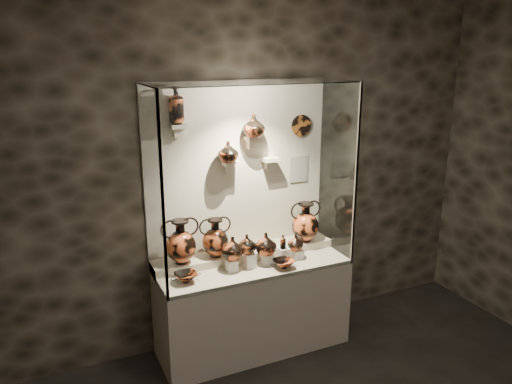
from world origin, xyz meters
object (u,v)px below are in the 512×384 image
kylix_left (186,276)px  kylix_right (284,263)px  amphora_left (181,241)px  jug_e (295,242)px  lekythos_tall (176,103)px  amphora_mid (215,238)px  amphora_right (305,222)px  ovoid_vase_b (254,126)px  ovoid_vase_a (228,152)px  jug_a (232,248)px  jug_b (247,244)px  jug_c (266,244)px  lekythos_small (283,241)px

kylix_left → kylix_right: 0.85m
amphora_left → jug_e: 1.02m
kylix_left → lekythos_tall: lekythos_tall is taller
amphora_mid → amphora_right: amphora_right is taller
amphora_left → ovoid_vase_b: size_ratio=1.94×
jug_e → ovoid_vase_a: bearing=152.3°
lekythos_tall → ovoid_vase_b: bearing=-11.6°
jug_a → jug_b: 0.13m
jug_c → kylix_left: jug_c is taller
kylix_right → ovoid_vase_a: size_ratio=1.25×
jug_c → kylix_right: (0.10, -0.14, -0.14)m
jug_c → jug_e: jug_c is taller
jug_a → ovoid_vase_b: size_ratio=0.99×
jug_b → lekythos_tall: (-0.50, 0.26, 1.19)m
lekythos_tall → ovoid_vase_b: size_ratio=1.67×
ovoid_vase_a → jug_a: bearing=-83.4°
jug_c → lekythos_tall: bearing=155.9°
jug_c → lekythos_tall: (-0.67, 0.27, 1.22)m
kylix_left → kylix_right: (0.85, -0.09, -0.00)m
amphora_mid → lekythos_tall: lekythos_tall is taller
jug_e → jug_a: bearing=176.2°
kylix_left → jug_a: bearing=11.9°
kylix_left → kylix_right: kylix_left is taller
jug_b → kylix_left: size_ratio=0.70×
amphora_mid → ovoid_vase_a: bearing=8.6°
jug_b → ovoid_vase_b: ovoid_vase_b is taller
lekythos_small → kylix_right: lekythos_small is taller
amphora_mid → jug_c: 0.44m
jug_a → lekythos_tall: lekythos_tall is taller
ovoid_vase_b → jug_a: bearing=-126.9°
jug_a → lekythos_small: (0.47, -0.02, -0.01)m
jug_a → ovoid_vase_a: ovoid_vase_a is taller
amphora_right → jug_b: bearing=-168.2°
amphora_mid → jug_a: amphora_mid is taller
amphora_mid → kylix_left: bearing=-156.4°
kylix_left → ovoid_vase_a: ovoid_vase_a is taller
lekythos_small → kylix_right: (-0.06, -0.13, -0.15)m
amphora_mid → ovoid_vase_a: (0.15, 0.05, 0.74)m
jug_b → jug_c: size_ratio=0.85×
jug_e → jug_c: bearing=176.9°
amphora_left → jug_b: 0.56m
amphora_mid → jug_e: bearing=-27.0°
amphora_left → lekythos_small: 0.89m
amphora_left → jug_e: amphora_left is taller
lekythos_small → lekythos_tall: (-0.83, 0.28, 1.21)m
amphora_left → lekythos_small: amphora_left is taller
jug_e → kylix_left: (-1.03, -0.04, -0.11)m
jug_a → kylix_left: 0.46m
amphora_left → amphora_right: amphora_left is taller
amphora_left → lekythos_tall: lekythos_tall is taller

